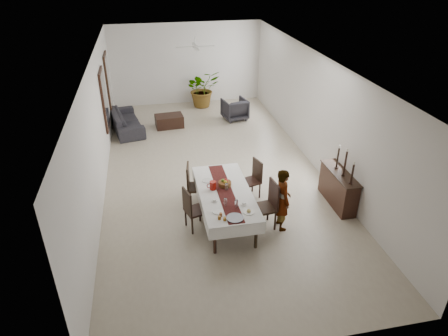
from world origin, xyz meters
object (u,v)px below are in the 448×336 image
red_pitcher (213,185)px  sofa (126,121)px  dining_table_top (225,193)px  sideboard_body (338,188)px  woman (283,199)px

red_pitcher → sofa: size_ratio=0.09×
dining_table_top → sideboard_body: 2.92m
woman → sideboard_body: bearing=-68.7°
woman → sideboard_body: size_ratio=1.05×
sideboard_body → woman: bearing=-158.6°
sideboard_body → sofa: bearing=132.1°
dining_table_top → sofa: (-2.35, 5.93, -0.40)m
dining_table_top → red_pitcher: bearing=149.0°
woman → sideboard_body: 1.84m
red_pitcher → sofa: 6.17m
dining_table_top → woman: bearing=-24.5°
red_pitcher → sideboard_body: bearing=-0.7°
red_pitcher → sofa: red_pitcher is taller
woman → sofa: size_ratio=0.66×
woman → sofa: bearing=28.7°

